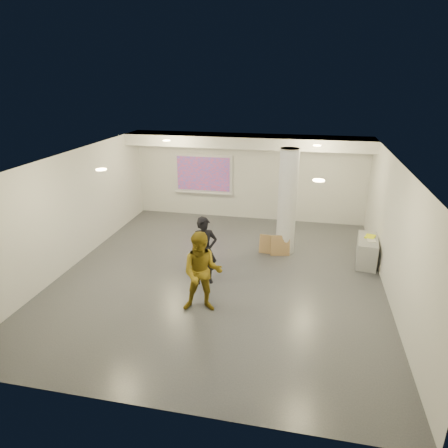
% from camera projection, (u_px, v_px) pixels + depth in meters
% --- Properties ---
extents(floor, '(8.00, 9.00, 0.01)m').
position_uv_depth(floor, '(221.00, 275.00, 10.25)').
color(floor, '#3A3D42').
rests_on(floor, ground).
extents(ceiling, '(8.00, 9.00, 0.01)m').
position_uv_depth(ceiling, '(220.00, 159.00, 9.20)').
color(ceiling, white).
rests_on(ceiling, floor).
extents(wall_back, '(8.00, 0.01, 3.00)m').
position_uv_depth(wall_back, '(248.00, 177.00, 13.85)').
color(wall_back, silver).
rests_on(wall_back, floor).
extents(wall_front, '(8.00, 0.01, 3.00)m').
position_uv_depth(wall_front, '(152.00, 327.00, 5.60)').
color(wall_front, silver).
rests_on(wall_front, floor).
extents(wall_left, '(0.01, 9.00, 3.00)m').
position_uv_depth(wall_left, '(72.00, 209.00, 10.50)').
color(wall_left, silver).
rests_on(wall_left, floor).
extents(wall_right, '(0.01, 9.00, 3.00)m').
position_uv_depth(wall_right, '(394.00, 233.00, 8.95)').
color(wall_right, silver).
rests_on(wall_right, floor).
extents(soffit_band, '(8.00, 1.10, 0.36)m').
position_uv_depth(soffit_band, '(247.00, 141.00, 12.88)').
color(soffit_band, white).
rests_on(soffit_band, ceiling).
extents(downlight_nw, '(0.22, 0.22, 0.02)m').
position_uv_depth(downlight_nw, '(167.00, 141.00, 11.92)').
color(downlight_nw, '#FFDF96').
rests_on(downlight_nw, ceiling).
extents(downlight_ne, '(0.22, 0.22, 0.02)m').
position_uv_depth(downlight_ne, '(317.00, 146.00, 11.07)').
color(downlight_ne, '#FFDF96').
rests_on(downlight_ne, ceiling).
extents(downlight_sw, '(0.22, 0.22, 0.02)m').
position_uv_depth(downlight_sw, '(101.00, 170.00, 8.26)').
color(downlight_sw, '#FFDF96').
rests_on(downlight_sw, ceiling).
extents(downlight_se, '(0.22, 0.22, 0.02)m').
position_uv_depth(downlight_se, '(319.00, 180.00, 7.40)').
color(downlight_se, '#FFDF96').
rests_on(downlight_se, ceiling).
extents(column, '(0.52, 0.52, 3.00)m').
position_uv_depth(column, '(287.00, 202.00, 11.08)').
color(column, silver).
rests_on(column, floor).
extents(projection_screen, '(2.10, 0.13, 1.42)m').
position_uv_depth(projection_screen, '(203.00, 174.00, 14.10)').
color(projection_screen, silver).
rests_on(projection_screen, wall_back).
extents(credenza, '(0.63, 1.26, 0.71)m').
position_uv_depth(credenza, '(367.00, 251.00, 10.80)').
color(credenza, gray).
rests_on(credenza, floor).
extents(papers_stack, '(0.22, 0.28, 0.02)m').
position_uv_depth(papers_stack, '(371.00, 240.00, 10.54)').
color(papers_stack, silver).
rests_on(papers_stack, credenza).
extents(postit_pad, '(0.33, 0.39, 0.03)m').
position_uv_depth(postit_pad, '(370.00, 237.00, 10.77)').
color(postit_pad, '#F1FF14').
rests_on(postit_pad, credenza).
extents(cardboard_back, '(0.56, 0.26, 0.59)m').
position_uv_depth(cardboard_back, '(280.00, 246.00, 11.27)').
color(cardboard_back, olive).
rests_on(cardboard_back, floor).
extents(cardboard_front, '(0.51, 0.20, 0.55)m').
position_uv_depth(cardboard_front, '(268.00, 244.00, 11.41)').
color(cardboard_front, olive).
rests_on(cardboard_front, floor).
extents(woman, '(0.73, 0.62, 1.69)m').
position_uv_depth(woman, '(204.00, 251.00, 9.60)').
color(woman, black).
rests_on(woman, floor).
extents(man, '(0.98, 0.82, 1.80)m').
position_uv_depth(man, '(202.00, 273.00, 8.43)').
color(man, olive).
rests_on(man, floor).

